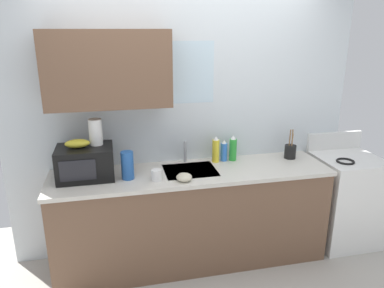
# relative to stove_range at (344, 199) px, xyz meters

# --- Properties ---
(kitchen_wall_assembly) EXTENTS (3.24, 0.42, 2.50)m
(kitchen_wall_assembly) POSITION_rel_stove_range_xyz_m (-1.71, 0.30, 0.90)
(kitchen_wall_assembly) COLOR silver
(kitchen_wall_assembly) RESTS_ON ground
(counter_unit) EXTENTS (2.47, 0.63, 0.90)m
(counter_unit) POSITION_rel_stove_range_xyz_m (-1.58, -0.00, 0.00)
(counter_unit) COLOR brown
(counter_unit) RESTS_ON ground
(sink_faucet) EXTENTS (0.03, 0.03, 0.20)m
(sink_faucet) POSITION_rel_stove_range_xyz_m (-1.59, 0.24, 0.54)
(sink_faucet) COLOR #B2B5BA
(sink_faucet) RESTS_ON counter_unit
(stove_range) EXTENTS (0.60, 0.60, 1.08)m
(stove_range) POSITION_rel_stove_range_xyz_m (0.00, 0.00, 0.00)
(stove_range) COLOR white
(stove_range) RESTS_ON ground
(microwave) EXTENTS (0.46, 0.35, 0.27)m
(microwave) POSITION_rel_stove_range_xyz_m (-2.48, 0.04, 0.58)
(microwave) COLOR black
(microwave) RESTS_ON counter_unit
(banana_bunch) EXTENTS (0.20, 0.11, 0.07)m
(banana_bunch) POSITION_rel_stove_range_xyz_m (-2.53, 0.05, 0.75)
(banana_bunch) COLOR gold
(banana_bunch) RESTS_ON microwave
(paper_towel_roll) EXTENTS (0.11, 0.11, 0.22)m
(paper_towel_roll) POSITION_rel_stove_range_xyz_m (-2.38, 0.10, 0.82)
(paper_towel_roll) COLOR white
(paper_towel_roll) RESTS_ON microwave
(dish_soap_bottle_yellow) EXTENTS (0.07, 0.07, 0.25)m
(dish_soap_bottle_yellow) POSITION_rel_stove_range_xyz_m (-1.31, 0.18, 0.56)
(dish_soap_bottle_yellow) COLOR yellow
(dish_soap_bottle_yellow) RESTS_ON counter_unit
(dish_soap_bottle_blue) EXTENTS (0.06, 0.06, 0.21)m
(dish_soap_bottle_blue) POSITION_rel_stove_range_xyz_m (-1.23, 0.19, 0.54)
(dish_soap_bottle_blue) COLOR blue
(dish_soap_bottle_blue) RESTS_ON counter_unit
(dish_soap_bottle_green) EXTENTS (0.07, 0.07, 0.24)m
(dish_soap_bottle_green) POSITION_rel_stove_range_xyz_m (-1.14, 0.18, 0.56)
(dish_soap_bottle_green) COLOR green
(dish_soap_bottle_green) RESTS_ON counter_unit
(cereal_canister) EXTENTS (0.10, 0.10, 0.24)m
(cereal_canister) POSITION_rel_stove_range_xyz_m (-2.14, -0.05, 0.56)
(cereal_canister) COLOR #2659A5
(cereal_canister) RESTS_ON counter_unit
(mug_white) EXTENTS (0.08, 0.08, 0.09)m
(mug_white) POSITION_rel_stove_range_xyz_m (-1.91, -0.14, 0.49)
(mug_white) COLOR white
(mug_white) RESTS_ON counter_unit
(utensil_crock) EXTENTS (0.11, 0.11, 0.29)m
(utensil_crock) POSITION_rel_stove_range_xyz_m (-0.58, 0.12, 0.51)
(utensil_crock) COLOR black
(utensil_crock) RESTS_ON counter_unit
(small_bowl) EXTENTS (0.13, 0.13, 0.06)m
(small_bowl) POSITION_rel_stove_range_xyz_m (-1.69, -0.20, 0.47)
(small_bowl) COLOR beige
(small_bowl) RESTS_ON counter_unit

